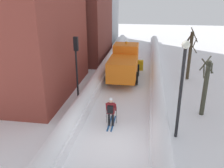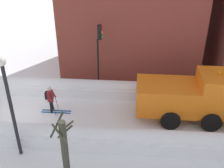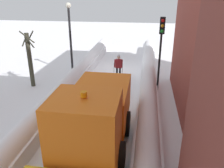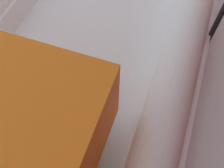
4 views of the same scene
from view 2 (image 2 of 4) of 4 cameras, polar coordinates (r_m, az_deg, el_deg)
name	(u,v)px [view 2 (image 2 of 4)]	position (r m, az deg, el deg)	size (l,w,h in m)	color
ground_plane	(188,121)	(16.62, 15.52, -7.50)	(80.00, 80.00, 0.00)	white
snowbank_left	(183,92)	(18.36, 14.55, -1.66)	(1.10, 36.00, 1.11)	white
snowbank_right	(197,143)	(14.44, 17.30, -11.72)	(1.10, 36.00, 1.11)	white
plow_truck	(190,96)	(16.13, 15.92, -2.44)	(3.20, 5.98, 3.12)	orange
skier	(50,98)	(16.67, -12.69, -2.80)	(0.62, 1.80, 1.81)	black
traffic_light_pole	(99,47)	(17.46, -2.67, 7.75)	(0.28, 0.42, 4.66)	black
street_lamp	(9,97)	(12.83, -20.67, -2.54)	(0.40, 0.40, 5.21)	black
bare_tree_near	(65,155)	(11.38, -9.68, -14.35)	(0.82, 0.97, 3.75)	#39392C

